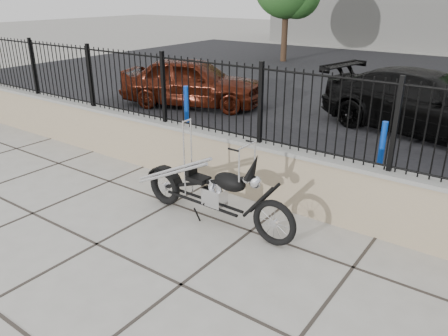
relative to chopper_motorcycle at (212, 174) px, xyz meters
name	(u,v)px	position (x,y,z in m)	size (l,w,h in m)	color
ground_plane	(97,244)	(-0.88, -1.41, -0.75)	(90.00, 90.00, 0.00)	#99968E
parking_lot	(383,88)	(-0.88, 11.09, -0.75)	(30.00, 30.00, 0.00)	black
retaining_wall	(209,158)	(-0.88, 1.09, -0.27)	(14.00, 0.36, 0.96)	gray
iron_fence	(208,96)	(-0.88, 1.09, 0.81)	(14.00, 0.08, 1.20)	black
chopper_motorcycle	(212,174)	(0.00, 0.00, 0.00)	(2.51, 0.44, 1.50)	black
car_red	(192,82)	(-4.73, 5.30, -0.04)	(1.68, 4.17, 1.42)	#441509
car_black	(427,103)	(1.47, 6.37, -0.02)	(2.04, 5.02, 1.46)	black
bollard_a	(187,108)	(-3.33, 3.37, -0.22)	(0.13, 0.13, 1.06)	#0C34C1
bollard_b	(382,146)	(1.35, 3.53, -0.29)	(0.11, 0.11, 0.93)	#0C3AB7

